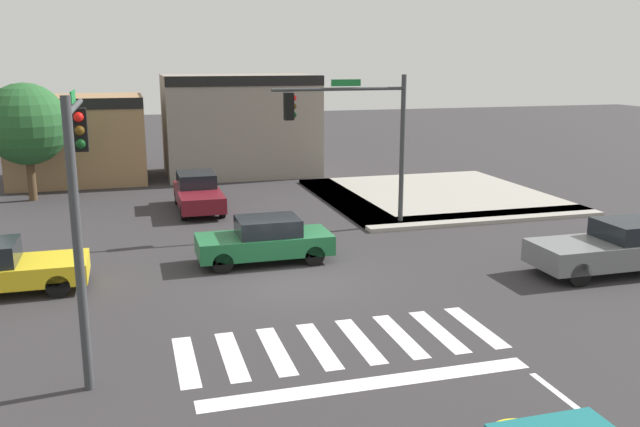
# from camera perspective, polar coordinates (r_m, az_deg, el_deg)

# --- Properties ---
(ground_plane) EXTENTS (120.00, 120.00, 0.00)m
(ground_plane) POSITION_cam_1_polar(r_m,az_deg,el_deg) (19.43, -2.36, -5.69)
(ground_plane) COLOR #302D30
(crosswalk_near) EXTENTS (7.20, 2.55, 0.01)m
(crosswalk_near) POSITION_cam_1_polar(r_m,az_deg,el_deg) (15.39, 1.65, -10.86)
(crosswalk_near) COLOR silver
(crosswalk_near) RESTS_ON ground_plane
(curb_corner_northeast) EXTENTS (10.00, 10.60, 0.15)m
(curb_corner_northeast) POSITION_cam_1_polar(r_m,az_deg,el_deg) (30.78, 8.95, 1.34)
(curb_corner_northeast) COLOR #9E998E
(curb_corner_northeast) RESTS_ON ground_plane
(storefront_row) EXTENTS (15.61, 5.80, 5.32)m
(storefront_row) POSITION_cam_1_polar(r_m,az_deg,el_deg) (36.90, -12.20, 6.90)
(storefront_row) COLOR #93704C
(storefront_row) RESTS_ON ground_plane
(traffic_signal_northeast) EXTENTS (5.03, 0.32, 5.63)m
(traffic_signal_northeast) POSITION_cam_1_polar(r_m,az_deg,el_deg) (24.66, 2.88, 7.51)
(traffic_signal_northeast) COLOR #383A3D
(traffic_signal_northeast) RESTS_ON ground_plane
(traffic_signal_southwest) EXTENTS (0.32, 4.14, 5.59)m
(traffic_signal_southwest) POSITION_cam_1_polar(r_m,az_deg,el_deg) (14.35, -19.74, 2.80)
(traffic_signal_southwest) COLOR #383A3D
(traffic_signal_southwest) RESTS_ON ground_plane
(car_gray) EXTENTS (4.59, 1.87, 1.53)m
(car_gray) POSITION_cam_1_polar(r_m,az_deg,el_deg) (21.79, 23.66, -2.56)
(car_gray) COLOR slate
(car_gray) RESTS_ON ground_plane
(car_maroon) EXTENTS (1.73, 4.49, 1.48)m
(car_maroon) POSITION_cam_1_polar(r_m,az_deg,el_deg) (28.64, -10.26, 1.76)
(car_maroon) COLOR maroon
(car_maroon) RESTS_ON ground_plane
(car_green) EXTENTS (4.14, 1.72, 1.41)m
(car_green) POSITION_cam_1_polar(r_m,az_deg,el_deg) (21.04, -4.65, -2.24)
(car_green) COLOR #1E6638
(car_green) RESTS_ON ground_plane
(roadside_tree) EXTENTS (3.57, 3.57, 5.19)m
(roadside_tree) POSITION_cam_1_polar(r_m,az_deg,el_deg) (32.31, -23.55, 6.91)
(roadside_tree) COLOR #4C3823
(roadside_tree) RESTS_ON ground_plane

